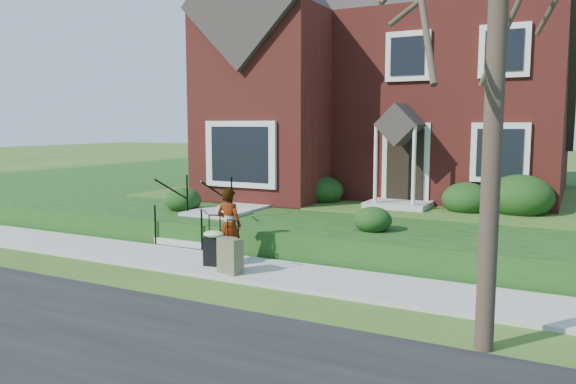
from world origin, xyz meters
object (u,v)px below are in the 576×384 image
Objects in this scene: front_steps at (204,223)px; woman at (229,225)px; suitcase_black at (214,246)px; suitcase_olive at (230,255)px.

front_steps reaches higher than woman.
front_steps is at bearing 116.17° from suitcase_black.
suitcase_black is (1.69, -2.03, -0.01)m from front_steps.
suitcase_black is at bearing -50.21° from front_steps.
front_steps is 2.41m from woman.
suitcase_olive is (0.58, -0.31, -0.06)m from suitcase_black.
woman reaches higher than suitcase_black.
front_steps is at bearing -41.76° from woman.
woman is at bearing 66.33° from suitcase_black.
woman is at bearing -42.19° from front_steps.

